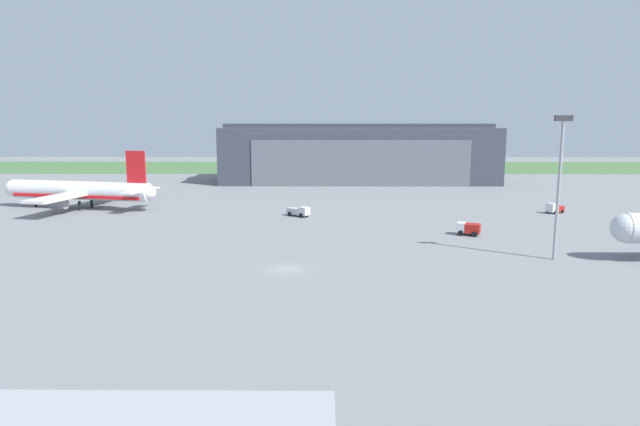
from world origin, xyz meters
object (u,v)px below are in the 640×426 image
Objects in this scene: baggage_tug at (299,211)px; apron_light_mast at (560,177)px; airliner_far_right at (79,191)px; ops_van at (468,228)px; maintenance_hangar at (358,154)px; pushback_tractor at (554,208)px.

apron_light_mast reaches higher than baggage_tug.
ops_van is at bearing -19.40° from airliner_far_right.
airliner_far_right is at bearing 152.86° from apron_light_mast.
apron_light_mast is (37.78, -34.89, 10.65)m from baggage_tug.
maintenance_hangar is 67.82m from baggage_tug.
baggage_tug is at bearing -175.04° from pushback_tractor.
airliner_far_right is (-64.82, -55.92, -4.70)m from maintenance_hangar.
apron_light_mast is (22.00, -100.41, 3.12)m from maintenance_hangar.
apron_light_mast reaches higher than maintenance_hangar.
pushback_tractor is 0.21× the size of apron_light_mast.
maintenance_hangar is 72.18m from pushback_tractor.
apron_light_mast is at bearing -64.73° from ops_van.
baggage_tug is at bearing 148.68° from ops_van.
airliner_far_right is at bearing 160.60° from ops_van.
apron_light_mast is at bearing -112.08° from pushback_tractor.
baggage_tug is at bearing -103.54° from maintenance_hangar.
baggage_tug is (-53.83, -4.67, 0.09)m from pushback_tractor.
maintenance_hangar is at bearing 122.01° from pushback_tractor.
apron_light_mast is (86.82, -44.50, 7.82)m from airliner_far_right.
ops_van is at bearing 115.27° from apron_light_mast.
ops_van is (78.94, -27.80, -2.72)m from airliner_far_right.
maintenance_hangar reaches higher than pushback_tractor.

